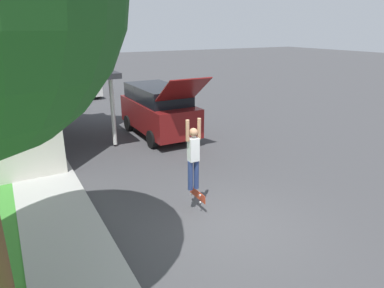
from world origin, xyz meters
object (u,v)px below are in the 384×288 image
at_px(car_down_street, 82,86).
at_px(skateboard, 197,194).
at_px(suv_parked, 158,109).
at_px(skateboarder, 193,154).

height_order(car_down_street, skateboard, car_down_street).
distance_m(suv_parked, skateboarder, 6.76).
xyz_separation_m(suv_parked, car_down_street, (-0.87, 11.27, -0.51)).
height_order(suv_parked, skateboard, suv_parked).
distance_m(car_down_street, skateboarder, 17.80).
bearing_deg(skateboarder, car_down_street, 86.62).
bearing_deg(suv_parked, skateboard, -105.44).
xyz_separation_m(car_down_street, skateboarder, (-1.05, -17.74, 0.90)).
height_order(suv_parked, skateboarder, suv_parked).
bearing_deg(car_down_street, skateboard, -92.95).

